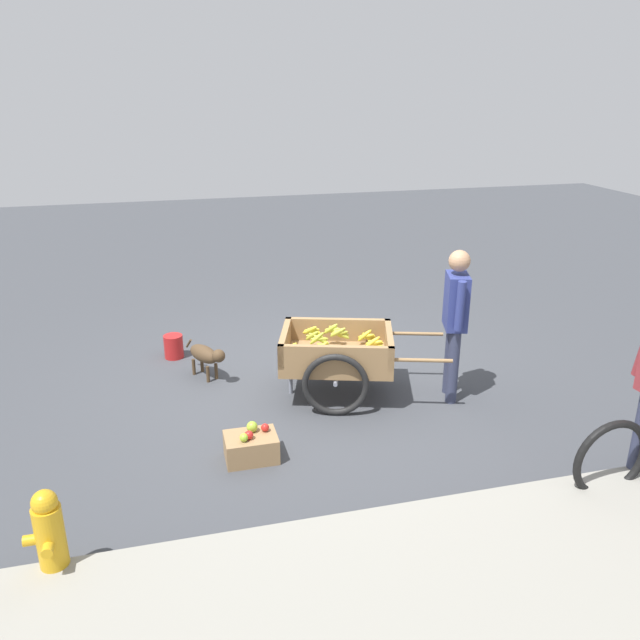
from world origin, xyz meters
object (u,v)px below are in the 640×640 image
object	(u,v)px
fire_hydrant	(50,537)
apple_crate	(251,446)
fruit_cart	(337,355)
plastic_bucket	(174,346)
dog	(206,355)
vendor_person	(455,313)

from	to	relation	value
fire_hydrant	apple_crate	size ratio (longest dim) A/B	1.52
fruit_cart	plastic_bucket	xyz separation A→B (m)	(1.58, -1.37, -0.30)
fruit_cart	dog	xyz separation A→B (m)	(1.26, -0.71, -0.17)
fruit_cart	vendor_person	world-z (taller)	vendor_person
vendor_person	dog	xyz separation A→B (m)	(2.35, -1.06, -0.64)
fire_hydrant	plastic_bucket	size ratio (longest dim) A/B	2.45
dog	fire_hydrant	bearing A→B (deg)	66.75
vendor_person	apple_crate	size ratio (longest dim) A/B	3.49
vendor_person	fruit_cart	bearing A→B (deg)	-17.55
vendor_person	apple_crate	xyz separation A→B (m)	(2.12, 0.63, -0.79)
vendor_person	apple_crate	bearing A→B (deg)	16.60
fruit_cart	plastic_bucket	distance (m)	2.11
fire_hydrant	plastic_bucket	distance (m)	3.54
fruit_cart	vendor_person	distance (m)	1.24
vendor_person	dog	size ratio (longest dim) A/B	2.57
fire_hydrant	plastic_bucket	xyz separation A→B (m)	(-0.87, -3.43, -0.20)
dog	plastic_bucket	xyz separation A→B (m)	(0.33, -0.65, -0.13)
dog	apple_crate	world-z (taller)	dog
fruit_cart	plastic_bucket	world-z (taller)	fruit_cart
fruit_cart	vendor_person	xyz separation A→B (m)	(-1.09, 0.35, 0.47)
vendor_person	fire_hydrant	size ratio (longest dim) A/B	2.29
dog	plastic_bucket	distance (m)	0.74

